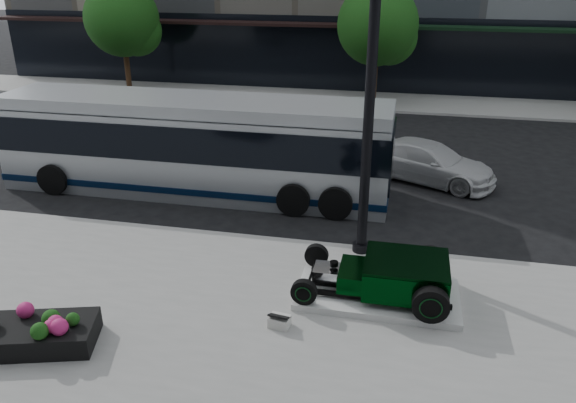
% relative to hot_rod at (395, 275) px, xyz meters
% --- Properties ---
extents(ground, '(120.00, 120.00, 0.00)m').
position_rel_hot_rod_xyz_m(ground, '(-2.71, 4.27, -0.70)').
color(ground, black).
rests_on(ground, ground).
extents(sidewalk_far, '(70.00, 4.00, 0.12)m').
position_rel_hot_rod_xyz_m(sidewalk_far, '(-2.71, 18.27, -0.64)').
color(sidewalk_far, gray).
rests_on(sidewalk_far, ground).
extents(street_trees, '(29.80, 3.80, 5.70)m').
position_rel_hot_rod_xyz_m(street_trees, '(-1.56, 17.35, 3.07)').
color(street_trees, black).
rests_on(street_trees, sidewalk_far).
extents(display_plinth, '(3.40, 1.80, 0.15)m').
position_rel_hot_rod_xyz_m(display_plinth, '(-0.33, 0.00, -0.50)').
color(display_plinth, silver).
rests_on(display_plinth, sidewalk_near).
extents(hot_rod, '(3.22, 2.00, 0.81)m').
position_rel_hot_rod_xyz_m(hot_rod, '(0.00, 0.00, 0.00)').
color(hot_rod, black).
rests_on(hot_rod, display_plinth).
extents(info_plaque, '(0.44, 0.35, 0.31)m').
position_rel_hot_rod_xyz_m(info_plaque, '(-2.14, -1.44, -0.45)').
color(info_plaque, silver).
rests_on(info_plaque, sidewalk_near).
extents(lamppost, '(0.43, 0.43, 7.85)m').
position_rel_hot_rod_xyz_m(lamppost, '(-0.87, 2.02, 3.05)').
color(lamppost, black).
rests_on(lamppost, sidewalk_near).
extents(flower_planter, '(2.38, 1.64, 0.70)m').
position_rel_hot_rod_xyz_m(flower_planter, '(-6.44, -2.95, -0.32)').
color(flower_planter, black).
rests_on(flower_planter, sidewalk_near).
extents(transit_bus, '(12.12, 2.88, 2.92)m').
position_rel_hot_rod_xyz_m(transit_bus, '(-6.36, 5.26, 0.79)').
color(transit_bus, '#A8ACB1').
rests_on(transit_bus, ground).
extents(white_sedan, '(4.74, 3.36, 1.27)m').
position_rel_hot_rod_xyz_m(white_sedan, '(0.79, 7.59, -0.06)').
color(white_sedan, silver).
rests_on(white_sedan, ground).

